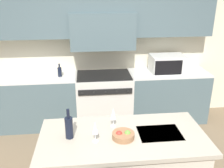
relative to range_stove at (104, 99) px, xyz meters
name	(u,v)px	position (x,y,z in m)	size (l,w,h in m)	color
back_cabinetry	(102,32)	(0.00, 0.27, 1.14)	(10.00, 0.46, 2.70)	beige
back_counter	(104,98)	(0.00, 0.02, 0.00)	(3.72, 0.62, 0.92)	#4C6066
range_stove	(104,99)	(0.00, 0.00, 0.00)	(0.96, 0.70, 0.92)	beige
microwave	(168,64)	(1.13, 0.02, 0.61)	(0.60, 0.44, 0.30)	silver
wine_bottle	(69,127)	(-0.48, -1.88, 0.58)	(0.08, 0.08, 0.32)	black
wine_glass_near	(95,128)	(-0.23, -1.98, 0.61)	(0.06, 0.06, 0.22)	white
wine_glass_far	(113,114)	(-0.02, -1.72, 0.61)	(0.06, 0.06, 0.22)	white
fruit_bowl	(123,135)	(0.05, -1.95, 0.50)	(0.22, 0.22, 0.08)	#996B47
oil_bottle_on_counter	(60,72)	(-0.74, -0.01, 0.55)	(0.07, 0.07, 0.22)	black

